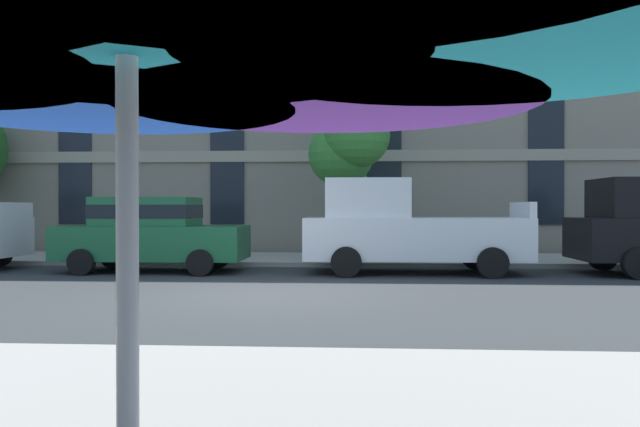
# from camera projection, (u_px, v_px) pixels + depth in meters

# --- Properties ---
(ground_plane) EXTENTS (120.00, 120.00, 0.00)m
(ground_plane) POSITION_uv_depth(u_px,v_px,m) (262.00, 295.00, 10.70)
(ground_plane) COLOR #2D3033
(sidewalk_far) EXTENTS (56.00, 3.60, 0.12)m
(sidewalk_far) POSITION_uv_depth(u_px,v_px,m) (299.00, 259.00, 17.48)
(sidewalk_far) COLOR #9E998E
(sidewalk_far) RESTS_ON ground
(apartment_building) EXTENTS (40.63, 12.08, 16.00)m
(apartment_building) POSITION_uv_depth(u_px,v_px,m) (317.00, 54.00, 25.59)
(apartment_building) COLOR gray
(apartment_building) RESTS_ON ground
(sedan_green) EXTENTS (4.40, 1.98, 1.78)m
(sedan_green) POSITION_uv_depth(u_px,v_px,m) (151.00, 232.00, 14.58)
(sedan_green) COLOR #195933
(sedan_green) RESTS_ON ground
(pickup_white_midblock) EXTENTS (5.10, 2.12, 2.20)m
(pickup_white_midblock) POSITION_uv_depth(u_px,v_px,m) (404.00, 229.00, 14.21)
(pickup_white_midblock) COLOR silver
(pickup_white_midblock) RESTS_ON ground
(street_tree_middle) EXTENTS (2.34, 2.33, 4.51)m
(street_tree_middle) POSITION_uv_depth(u_px,v_px,m) (349.00, 147.00, 17.32)
(street_tree_middle) COLOR #4C3823
(street_tree_middle) RESTS_ON ground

